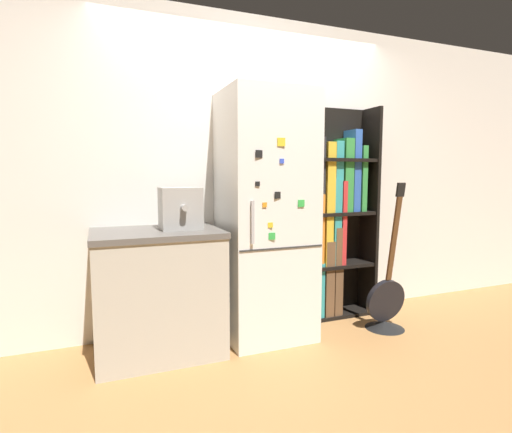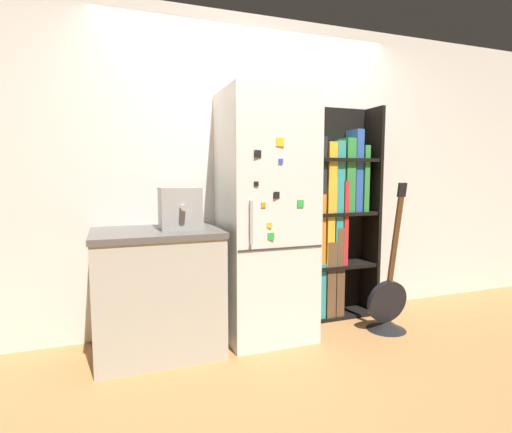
{
  "view_description": "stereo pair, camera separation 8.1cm",
  "coord_description": "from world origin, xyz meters",
  "views": [
    {
      "loc": [
        -1.22,
        -2.74,
        1.29
      ],
      "look_at": [
        -0.07,
        0.15,
        0.96
      ],
      "focal_mm": 28.0,
      "sensor_mm": 36.0,
      "label": 1
    },
    {
      "loc": [
        -1.15,
        -2.77,
        1.29
      ],
      "look_at": [
        -0.07,
        0.15,
        0.96
      ],
      "focal_mm": 28.0,
      "sensor_mm": 36.0,
      "label": 2
    }
  ],
  "objects": [
    {
      "name": "wall_back",
      "position": [
        0.0,
        0.47,
        1.3
      ],
      "size": [
        8.0,
        0.05,
        2.6
      ],
      "color": "white",
      "rests_on": "ground_plane"
    },
    {
      "name": "ground_plane",
      "position": [
        0.0,
        0.0,
        0.0
      ],
      "size": [
        16.0,
        16.0,
        0.0
      ],
      "primitive_type": "plane",
      "color": "#A87542"
    },
    {
      "name": "guitar",
      "position": [
        0.99,
        -0.13,
        0.17
      ],
      "size": [
        0.36,
        0.32,
        1.23
      ],
      "color": "black",
      "rests_on": "ground_plane"
    },
    {
      "name": "refrigerator",
      "position": [
        -0.0,
        0.14,
        0.96
      ],
      "size": [
        0.67,
        0.65,
        1.93
      ],
      "color": "white",
      "rests_on": "ground_plane"
    },
    {
      "name": "bookshelf",
      "position": [
        0.72,
        0.33,
        0.89
      ],
      "size": [
        0.71,
        0.28,
        1.89
      ],
      "color": "black",
      "rests_on": "ground_plane"
    },
    {
      "name": "kitchen_counter",
      "position": [
        -0.84,
        0.13,
        0.45
      ],
      "size": [
        0.89,
        0.66,
        0.9
      ],
      "color": "#BCB7A8",
      "rests_on": "ground_plane"
    },
    {
      "name": "espresso_machine",
      "position": [
        -0.67,
        0.12,
        1.05
      ],
      "size": [
        0.29,
        0.3,
        0.3
      ],
      "color": "#A5A39E",
      "rests_on": "kitchen_counter"
    }
  ]
}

